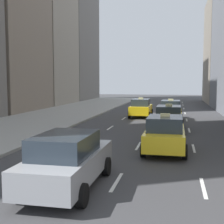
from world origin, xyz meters
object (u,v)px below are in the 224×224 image
object	(u,v)px
taxi_fourth	(165,134)
taxi_lead	(171,110)
taxi_third	(169,118)
taxi_second	(141,108)
sedan_black_near	(68,160)

from	to	relation	value
taxi_fourth	taxi_lead	bearing A→B (deg)	90.00
taxi_lead	taxi_third	xyz separation A→B (m)	(0.00, -6.31, 0.00)
taxi_lead	taxi_fourth	size ratio (longest dim) A/B	1.00
taxi_second	taxi_fourth	size ratio (longest dim) A/B	1.00
taxi_second	taxi_third	distance (m)	8.42
taxi_second	sedan_black_near	world-z (taller)	taxi_second
taxi_fourth	taxi_third	bearing A→B (deg)	90.00
taxi_second	taxi_lead	bearing A→B (deg)	-30.18
taxi_fourth	sedan_black_near	world-z (taller)	taxi_fourth
taxi_second	sedan_black_near	size ratio (longest dim) A/B	0.93
taxi_lead	taxi_third	distance (m)	6.31
taxi_third	taxi_fourth	distance (m)	6.62
taxi_third	taxi_fourth	xyz separation A→B (m)	(0.00, -6.62, 0.00)
taxi_third	taxi_fourth	size ratio (longest dim) A/B	1.00
taxi_third	sedan_black_near	distance (m)	12.70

